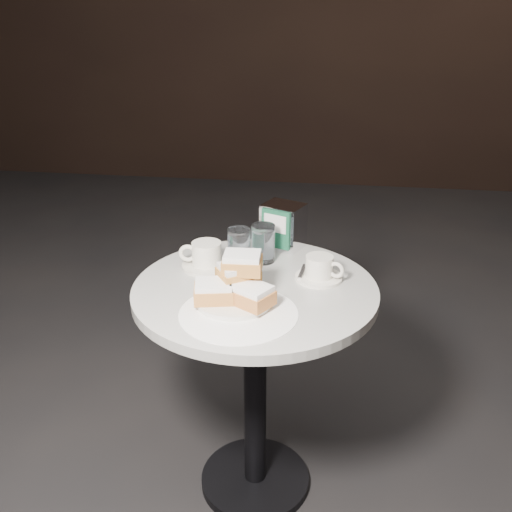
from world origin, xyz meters
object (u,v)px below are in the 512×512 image
at_px(cafe_table, 255,345).
at_px(coffee_cup_right, 320,269).
at_px(water_glass_right, 263,244).
at_px(beignet_plate, 236,286).
at_px(napkin_dispenser, 283,226).
at_px(water_glass_left, 239,247).
at_px(coffee_cup_left, 206,257).

xyz_separation_m(cafe_table, coffee_cup_right, (0.18, 0.07, 0.23)).
height_order(coffee_cup_right, water_glass_right, water_glass_right).
bearing_deg(beignet_plate, water_glass_right, 82.49).
bearing_deg(napkin_dispenser, water_glass_left, -105.54).
relative_size(cafe_table, coffee_cup_left, 4.36).
bearing_deg(napkin_dispenser, coffee_cup_left, -115.54).
height_order(water_glass_left, napkin_dispenser, napkin_dispenser).
relative_size(cafe_table, water_glass_right, 6.28).
bearing_deg(coffee_cup_right, napkin_dispenser, 140.72).
xyz_separation_m(beignet_plate, water_glass_left, (-0.03, 0.25, 0.01)).
height_order(cafe_table, water_glass_right, water_glass_right).
xyz_separation_m(coffee_cup_right, water_glass_left, (-0.25, 0.07, 0.02)).
distance_m(coffee_cup_left, water_glass_left, 0.10).
bearing_deg(coffee_cup_right, beignet_plate, -120.28).
distance_m(coffee_cup_left, napkin_dispenser, 0.29).
height_order(coffee_cup_right, water_glass_left, water_glass_left).
xyz_separation_m(water_glass_left, water_glass_right, (0.07, 0.03, 0.00)).
xyz_separation_m(coffee_cup_left, coffee_cup_right, (0.34, -0.03, -0.00)).
bearing_deg(water_glass_left, napkin_dispenser, 51.46).
xyz_separation_m(cafe_table, coffee_cup_left, (-0.16, 0.11, 0.23)).
xyz_separation_m(coffee_cup_left, water_glass_left, (0.09, 0.04, 0.02)).
height_order(coffee_cup_right, napkin_dispenser, napkin_dispenser).
bearing_deg(napkin_dispenser, coffee_cup_right, -37.05).
xyz_separation_m(coffee_cup_right, napkin_dispenser, (-0.13, 0.22, 0.04)).
height_order(beignet_plate, napkin_dispenser, napkin_dispenser).
relative_size(water_glass_left, water_glass_right, 0.96).
distance_m(water_glass_right, napkin_dispenser, 0.13).
height_order(beignet_plate, coffee_cup_left, beignet_plate).
distance_m(coffee_cup_left, coffee_cup_right, 0.35).
bearing_deg(cafe_table, water_glass_left, 115.80).
relative_size(coffee_cup_left, coffee_cup_right, 0.96).
xyz_separation_m(beignet_plate, coffee_cup_right, (0.22, 0.17, -0.02)).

